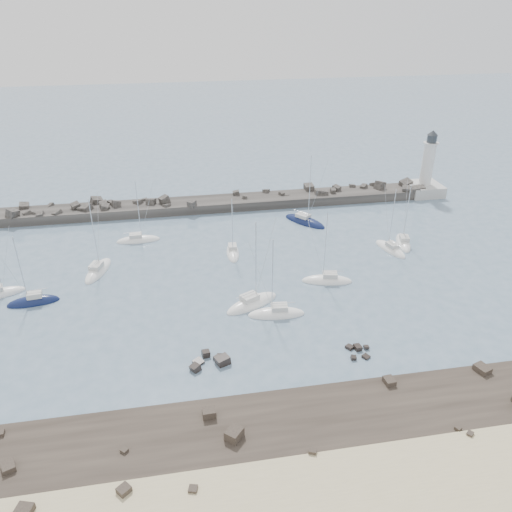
{
  "coord_description": "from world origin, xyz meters",
  "views": [
    {
      "loc": [
        -6.51,
        -56.4,
        39.05
      ],
      "look_at": [
        5.5,
        12.0,
        2.11
      ],
      "focal_mm": 35.0,
      "sensor_mm": 36.0,
      "label": 1
    }
  ],
  "objects_px": {
    "sailboat_0": "(0,294)",
    "sailboat_1": "(34,302)",
    "lighthouse": "(425,180)",
    "sailboat_11": "(403,243)",
    "sailboat_5": "(233,253)",
    "sailboat_9": "(390,249)",
    "sailboat_3": "(138,240)",
    "sailboat_6": "(252,304)",
    "sailboat_8": "(327,281)",
    "sailboat_4": "(277,314)",
    "sailboat_2": "(98,271)",
    "sailboat_7": "(305,222)"
  },
  "relations": [
    {
      "from": "sailboat_1",
      "to": "sailboat_4",
      "type": "xyz_separation_m",
      "value": [
        33.3,
        -8.82,
        -0.02
      ]
    },
    {
      "from": "sailboat_5",
      "to": "sailboat_9",
      "type": "bearing_deg",
      "value": -7.17
    },
    {
      "from": "sailboat_8",
      "to": "sailboat_9",
      "type": "xyz_separation_m",
      "value": [
        13.78,
        8.26,
        -0.01
      ]
    },
    {
      "from": "sailboat_2",
      "to": "sailboat_5",
      "type": "height_order",
      "value": "sailboat_2"
    },
    {
      "from": "sailboat_1",
      "to": "sailboat_8",
      "type": "xyz_separation_m",
      "value": [
        42.71,
        -1.52,
        -0.02
      ]
    },
    {
      "from": "sailboat_0",
      "to": "sailboat_1",
      "type": "bearing_deg",
      "value": -29.93
    },
    {
      "from": "sailboat_3",
      "to": "sailboat_6",
      "type": "xyz_separation_m",
      "value": [
        16.44,
        -23.49,
        0.02
      ]
    },
    {
      "from": "sailboat_4",
      "to": "sailboat_6",
      "type": "distance_m",
      "value": 4.21
    },
    {
      "from": "sailboat_3",
      "to": "sailboat_8",
      "type": "height_order",
      "value": "sailboat_8"
    },
    {
      "from": "sailboat_11",
      "to": "sailboat_8",
      "type": "bearing_deg",
      "value": -149.27
    },
    {
      "from": "lighthouse",
      "to": "sailboat_8",
      "type": "distance_m",
      "value": 45.17
    },
    {
      "from": "lighthouse",
      "to": "sailboat_4",
      "type": "bearing_deg",
      "value": -136.12
    },
    {
      "from": "sailboat_0",
      "to": "sailboat_9",
      "type": "distance_m",
      "value": 61.94
    },
    {
      "from": "sailboat_1",
      "to": "sailboat_8",
      "type": "relative_size",
      "value": 0.94
    },
    {
      "from": "sailboat_4",
      "to": "sailboat_5",
      "type": "height_order",
      "value": "sailboat_4"
    },
    {
      "from": "sailboat_1",
      "to": "sailboat_2",
      "type": "xyz_separation_m",
      "value": [
        8.1,
        7.64,
        -0.02
      ]
    },
    {
      "from": "sailboat_6",
      "to": "sailboat_5",
      "type": "bearing_deg",
      "value": 92.22
    },
    {
      "from": "sailboat_7",
      "to": "sailboat_9",
      "type": "distance_m",
      "value": 17.85
    },
    {
      "from": "sailboat_0",
      "to": "sailboat_9",
      "type": "relative_size",
      "value": 0.97
    },
    {
      "from": "sailboat_1",
      "to": "lighthouse",
      "type": "bearing_deg",
      "value": 22.39
    },
    {
      "from": "sailboat_9",
      "to": "sailboat_0",
      "type": "bearing_deg",
      "value": -176.6
    },
    {
      "from": "sailboat_0",
      "to": "sailboat_11",
      "type": "bearing_deg",
      "value": 4.82
    },
    {
      "from": "sailboat_3",
      "to": "sailboat_11",
      "type": "bearing_deg",
      "value": -11.39
    },
    {
      "from": "sailboat_3",
      "to": "sailboat_2",
      "type": "bearing_deg",
      "value": -120.16
    },
    {
      "from": "sailboat_5",
      "to": "sailboat_6",
      "type": "relative_size",
      "value": 0.8
    },
    {
      "from": "lighthouse",
      "to": "sailboat_11",
      "type": "height_order",
      "value": "lighthouse"
    },
    {
      "from": "sailboat_3",
      "to": "sailboat_11",
      "type": "distance_m",
      "value": 46.59
    },
    {
      "from": "lighthouse",
      "to": "sailboat_8",
      "type": "relative_size",
      "value": 1.19
    },
    {
      "from": "sailboat_5",
      "to": "sailboat_11",
      "type": "height_order",
      "value": "sailboat_11"
    },
    {
      "from": "sailboat_1",
      "to": "sailboat_2",
      "type": "relative_size",
      "value": 0.89
    },
    {
      "from": "sailboat_3",
      "to": "sailboat_8",
      "type": "xyz_separation_m",
      "value": [
        28.74,
        -19.26,
        0.01
      ]
    },
    {
      "from": "sailboat_0",
      "to": "sailboat_3",
      "type": "distance_m",
      "value": 24.25
    },
    {
      "from": "sailboat_3",
      "to": "sailboat_0",
      "type": "bearing_deg",
      "value": -142.76
    },
    {
      "from": "sailboat_0",
      "to": "sailboat_7",
      "type": "bearing_deg",
      "value": 19.02
    },
    {
      "from": "sailboat_1",
      "to": "sailboat_11",
      "type": "distance_m",
      "value": 60.25
    },
    {
      "from": "sailboat_6",
      "to": "sailboat_9",
      "type": "xyz_separation_m",
      "value": [
        26.08,
        12.48,
        -0.02
      ]
    },
    {
      "from": "sailboat_2",
      "to": "sailboat_3",
      "type": "distance_m",
      "value": 11.68
    },
    {
      "from": "sailboat_2",
      "to": "sailboat_0",
      "type": "bearing_deg",
      "value": -161.2
    },
    {
      "from": "sailboat_2",
      "to": "sailboat_8",
      "type": "bearing_deg",
      "value": -14.83
    },
    {
      "from": "sailboat_3",
      "to": "sailboat_5",
      "type": "distance_m",
      "value": 17.58
    },
    {
      "from": "sailboat_2",
      "to": "sailboat_11",
      "type": "bearing_deg",
      "value": 1.0
    },
    {
      "from": "sailboat_1",
      "to": "sailboat_7",
      "type": "height_order",
      "value": "sailboat_7"
    },
    {
      "from": "lighthouse",
      "to": "sailboat_5",
      "type": "bearing_deg",
      "value": -155.24
    },
    {
      "from": "lighthouse",
      "to": "sailboat_7",
      "type": "relative_size",
      "value": 1.02
    },
    {
      "from": "sailboat_2",
      "to": "sailboat_4",
      "type": "distance_m",
      "value": 30.09
    },
    {
      "from": "sailboat_6",
      "to": "sailboat_7",
      "type": "bearing_deg",
      "value": 60.8
    },
    {
      "from": "sailboat_0",
      "to": "sailboat_5",
      "type": "xyz_separation_m",
      "value": [
        35.13,
        7.03,
        0.0
      ]
    },
    {
      "from": "sailboat_7",
      "to": "sailboat_1",
      "type": "bearing_deg",
      "value": -155.59
    },
    {
      "from": "sailboat_0",
      "to": "sailboat_7",
      "type": "xyz_separation_m",
      "value": [
        50.38,
        17.37,
        -0.0
      ]
    },
    {
      "from": "sailboat_2",
      "to": "sailboat_3",
      "type": "xyz_separation_m",
      "value": [
        5.87,
        10.1,
        -0.01
      ]
    }
  ]
}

